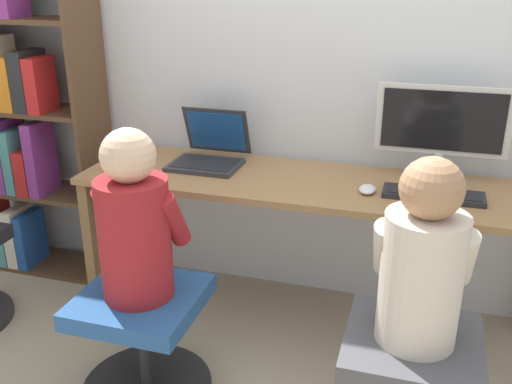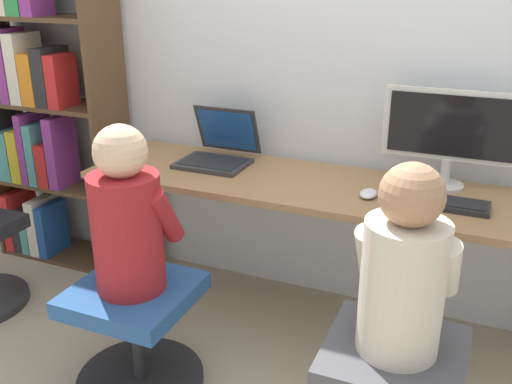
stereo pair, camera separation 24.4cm
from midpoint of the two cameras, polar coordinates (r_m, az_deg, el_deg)
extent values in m
plane|color=tan|center=(2.67, 1.00, -16.18)|extent=(14.00, 14.00, 0.00)
cube|color=silver|center=(2.76, 4.98, 14.48)|extent=(10.00, 0.05, 2.60)
cube|color=olive|center=(2.56, 2.89, 0.75)|extent=(2.12, 0.58, 0.03)
cube|color=brown|center=(2.91, -18.49, -5.73)|extent=(0.05, 0.05, 0.71)
cube|color=brown|center=(3.29, -13.62, -2.04)|extent=(0.05, 0.05, 0.71)
cylinder|color=beige|center=(2.65, 15.03, 1.28)|extent=(0.17, 0.17, 0.01)
cylinder|color=beige|center=(2.63, 15.16, 2.55)|extent=(0.04, 0.04, 0.11)
cube|color=beige|center=(2.58, 15.60, 6.88)|extent=(0.57, 0.02, 0.30)
cube|color=black|center=(2.57, 15.59, 6.82)|extent=(0.51, 0.01, 0.26)
cube|color=#2D2D30|center=(2.75, -7.66, 2.63)|extent=(0.33, 0.25, 0.02)
cube|color=black|center=(2.75, -7.67, 2.86)|extent=(0.29, 0.20, 0.00)
cube|color=#2D2D30|center=(2.86, -6.39, 6.11)|extent=(0.33, 0.10, 0.24)
cube|color=#19478C|center=(2.86, -6.43, 6.04)|extent=(0.29, 0.08, 0.20)
cube|color=#232326|center=(2.44, 14.61, -0.34)|extent=(0.41, 0.14, 0.02)
cube|color=black|center=(2.44, 14.64, -0.06)|extent=(0.38, 0.11, 0.00)
ellipsoid|color=silver|center=(2.44, 8.29, 0.22)|extent=(0.07, 0.11, 0.03)
cube|color=#4C4C51|center=(2.05, 12.04, -14.98)|extent=(0.46, 0.45, 0.07)
cylinder|color=#262628|center=(2.43, -14.05, -14.92)|extent=(0.05, 0.05, 0.36)
cube|color=#234C84|center=(2.31, -14.53, -10.63)|extent=(0.46, 0.45, 0.07)
cylinder|color=beige|center=(1.91, 12.64, -8.63)|extent=(0.27, 0.27, 0.45)
sphere|color=#A87A56|center=(1.77, 13.46, 0.26)|extent=(0.20, 0.20, 0.20)
cylinder|color=beige|center=(1.94, 9.26, -5.57)|extent=(0.07, 0.19, 0.25)
cylinder|color=beige|center=(1.93, 16.71, -6.40)|extent=(0.07, 0.19, 0.25)
cylinder|color=maroon|center=(2.19, -15.17, -4.63)|extent=(0.27, 0.27, 0.47)
sphere|color=beige|center=(2.07, -16.03, 3.45)|extent=(0.20, 0.20, 0.20)
cylinder|color=maroon|center=(2.27, -17.20, -1.92)|extent=(0.07, 0.20, 0.26)
cylinder|color=maroon|center=(2.15, -11.53, -2.75)|extent=(0.07, 0.20, 0.26)
cube|color=#513823|center=(3.10, -18.31, 7.37)|extent=(0.02, 0.32, 1.87)
cube|color=#513823|center=(3.64, -21.70, -6.59)|extent=(0.75, 0.30, 0.02)
cube|color=#513823|center=(3.47, -22.72, 0.18)|extent=(0.75, 0.30, 0.02)
cube|color=#513823|center=(3.34, -23.85, 7.56)|extent=(0.75, 0.30, 0.02)
cube|color=#513823|center=(3.28, -25.08, 15.37)|extent=(0.75, 0.30, 0.02)
cube|color=#262628|center=(3.72, -25.62, -4.15)|extent=(0.05, 0.23, 0.27)
cube|color=teal|center=(3.67, -25.13, -4.53)|extent=(0.05, 0.18, 0.25)
cube|color=silver|center=(3.63, -24.18, -3.89)|extent=(0.07, 0.23, 0.34)
cube|color=#1E4C9E|center=(3.58, -23.41, -4.29)|extent=(0.05, 0.21, 0.32)
cube|color=gold|center=(3.52, -25.77, 2.81)|extent=(0.07, 0.25, 0.30)
cube|color=#8C338C|center=(3.45, -25.19, 3.47)|extent=(0.05, 0.23, 0.40)
cube|color=teal|center=(3.43, -24.27, 3.06)|extent=(0.06, 0.26, 0.35)
cube|color=red|center=(3.39, -23.43, 2.02)|extent=(0.07, 0.22, 0.24)
cube|color=#8C338C|center=(3.31, -22.72, 3.12)|extent=(0.06, 0.20, 0.40)
cube|color=orange|center=(3.28, -25.07, 9.84)|extent=(0.09, 0.19, 0.27)
cube|color=#262628|center=(3.23, -23.81, 10.15)|extent=(0.08, 0.21, 0.31)
cube|color=red|center=(3.16, -22.86, 9.82)|extent=(0.07, 0.18, 0.28)
camera|label=1|loc=(0.12, -92.86, -1.12)|focal=40.00mm
camera|label=2|loc=(0.12, 87.14, 1.12)|focal=40.00mm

